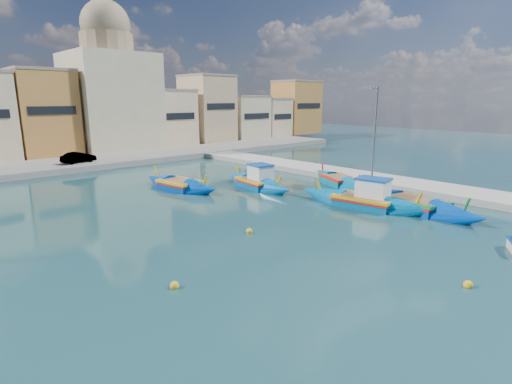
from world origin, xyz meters
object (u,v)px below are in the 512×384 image
luzzu_turquoise_cabin (365,201)px  luzzu_blue_south (415,205)px  luzzu_blue_cabin (257,183)px  quay_street_lamp (374,132)px  church_block (110,88)px  luzzu_cyan_mid (339,182)px  luzzu_green (180,186)px

luzzu_turquoise_cabin → luzzu_blue_south: bearing=-56.2°
luzzu_blue_cabin → quay_street_lamp: bearing=-33.7°
church_block → luzzu_cyan_mid: (5.00, -32.40, -8.15)m
luzzu_green → quay_street_lamp: bearing=-35.0°
quay_street_lamp → luzzu_cyan_mid: 5.02m
luzzu_turquoise_cabin → luzzu_green: (-6.15, 13.01, -0.10)m
luzzu_blue_south → luzzu_blue_cabin: bearing=103.8°
luzzu_green → luzzu_blue_south: (7.90, -15.62, 0.02)m
luzzu_cyan_mid → luzzu_blue_south: luzzu_blue_south is taller
quay_street_lamp → luzzu_green: size_ratio=0.95×
quay_street_lamp → luzzu_blue_south: bearing=-129.6°
quay_street_lamp → luzzu_cyan_mid: (-2.44, 1.60, -4.08)m
church_block → luzzu_blue_cabin: 29.64m
church_block → luzzu_cyan_mid: church_block is taller
luzzu_turquoise_cabin → luzzu_cyan_mid: (4.58, 5.38, -0.12)m
luzzu_blue_south → luzzu_green: bearing=116.8°
luzzu_turquoise_cabin → luzzu_blue_south: (1.75, -2.61, -0.08)m
quay_street_lamp → luzzu_blue_cabin: 10.63m
luzzu_blue_cabin → luzzu_cyan_mid: luzzu_blue_cabin is taller
luzzu_green → church_block: bearing=77.0°
luzzu_blue_south → quay_street_lamp: bearing=50.4°
luzzu_turquoise_cabin → church_block: bearing=90.6°
church_block → luzzu_blue_cabin: church_block is taller
church_block → luzzu_green: 26.69m
luzzu_blue_south → luzzu_turquoise_cabin: bearing=123.8°
luzzu_green → luzzu_blue_south: bearing=-63.2°
quay_street_lamp → luzzu_turquoise_cabin: bearing=-151.7°
luzzu_blue_cabin → luzzu_green: (-4.97, 3.75, -0.09)m
church_block → luzzu_cyan_mid: bearing=-81.2°
luzzu_blue_cabin → luzzu_blue_south: 12.22m
church_block → luzzu_turquoise_cabin: size_ratio=1.92×
quay_street_lamp → luzzu_blue_south: size_ratio=0.80×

